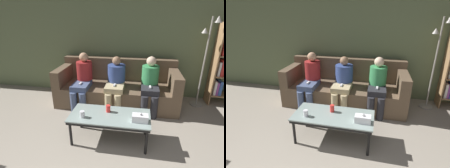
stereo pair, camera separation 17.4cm
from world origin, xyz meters
TOP-DOWN VIEW (x-y plane):
  - wall_back at (0.00, 3.58)m, footprint 12.00×0.06m
  - couch at (0.00, 3.05)m, footprint 2.48×0.93m
  - coffee_table at (0.07, 1.78)m, footprint 1.18×0.54m
  - cup_near_left at (0.03, 1.87)m, footprint 0.07×0.07m
  - cup_near_right at (-0.31, 1.66)m, footprint 0.07×0.07m
  - tissue_box at (0.51, 1.69)m, footprint 0.22×0.12m
  - standing_lamp at (1.72, 3.21)m, footprint 0.31×0.26m
  - seated_person_left_end at (-0.67, 2.81)m, footprint 0.32×0.71m
  - seated_person_mid_left at (0.00, 2.82)m, footprint 0.35×0.69m
  - seated_person_mid_right at (0.67, 2.82)m, footprint 0.33×0.66m

SIDE VIEW (x-z plane):
  - couch at x=0.00m, z-range -0.13..0.79m
  - coffee_table at x=0.07m, z-range 0.18..0.61m
  - cup_near_right at x=-0.31m, z-range 0.44..0.53m
  - tissue_box at x=0.51m, z-range 0.42..0.55m
  - cup_near_left at x=0.03m, z-range 0.44..0.55m
  - seated_person_mid_left at x=0.00m, z-range 0.05..1.10m
  - seated_person_mid_right at x=0.67m, z-range 0.04..1.11m
  - seated_person_left_end at x=-0.67m, z-range 0.04..1.14m
  - standing_lamp at x=1.72m, z-range 0.21..2.00m
  - wall_back at x=0.00m, z-range 0.00..2.60m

